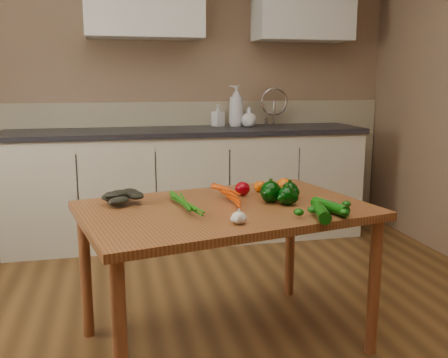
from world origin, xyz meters
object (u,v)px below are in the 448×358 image
Objects in this scene: pepper_b at (290,191)px; pepper_a at (271,192)px; soap_bottle_c at (249,117)px; soap_bottle_b at (218,115)px; table at (225,222)px; tomato_a at (242,189)px; tomato_c at (284,185)px; garlic_bulb at (239,218)px; tomato_b at (260,186)px; carrot_bunch at (215,197)px; leafy_greens at (124,195)px; zucchini_a at (330,207)px; zucchini_b at (321,212)px; pepper_c at (287,196)px; soap_bottle_a at (236,106)px.

pepper_a is at bearing -160.51° from pepper_b.
soap_bottle_b is at bearing 145.61° from soap_bottle_c.
pepper_b is (0.11, 0.04, -0.01)m from pepper_a.
pepper_b reaches higher than table.
pepper_b is 1.09× the size of tomato_a.
tomato_a is at bearing -172.89° from tomato_c.
garlic_bulb is at bearing -134.09° from pepper_b.
pepper_a is (0.24, 0.33, 0.02)m from garlic_bulb.
tomato_b reaches higher than table.
tomato_b is (0.01, 0.23, -0.02)m from pepper_a.
table is at bearing -171.95° from pepper_a.
carrot_bunch is 1.30× the size of leafy_greens.
carrot_bunch is 1.20× the size of zucchini_a.
zucchini_b is at bearing -27.92° from leafy_greens.
pepper_a is (-0.37, -1.75, -0.23)m from soap_bottle_c.
tomato_c is (0.14, 0.19, -0.01)m from pepper_a.
tomato_c is (0.03, 0.15, -0.01)m from pepper_b.
zucchini_b is at bearing -69.50° from pepper_a.
garlic_bulb and zucchini_a have the same top height.
zucchini_a is 1.05× the size of zucchini_b.
garlic_bulb is 0.64m from tomato_c.
tomato_a is 0.96× the size of tomato_c.
table is 7.80× the size of leafy_greens.
pepper_c is at bearing -110.07° from soap_bottle_c.
soap_bottle_a is at bearing 77.09° from tomato_a.
pepper_c reaches higher than zucchini_a.
tomato_a is (0.17, 0.14, 0.00)m from carrot_bunch.
soap_bottle_c is 1.80m from pepper_a.
zucchini_b is (0.35, -0.29, 0.11)m from table.
leafy_greens is (-0.46, 0.14, 0.12)m from table.
table is at bearing -124.18° from tomato_a.
carrot_bunch is at bearing 175.41° from pepper_a.
soap_bottle_c is 1.86m from carrot_bunch.
pepper_a is 1.16× the size of pepper_c.
tomato_b is at bearing 34.12° from table.
soap_bottle_c reaches higher than pepper_b.
zucchini_a is (0.09, -0.28, -0.02)m from pepper_b.
soap_bottle_a is 1.67× the size of zucchini_a.
soap_bottle_c is 1.99× the size of tomato_c.
tomato_b is at bearing 28.48° from tomato_a.
leafy_greens is at bearing 175.28° from pepper_b.
pepper_b reaches higher than tomato_c.
soap_bottle_b is at bearing 91.86° from zucchini_a.
pepper_a reaches higher than garlic_bulb.
zucchini_a is (-0.17, -1.99, -0.25)m from soap_bottle_c.
leafy_greens reaches higher than zucchini_b.
soap_bottle_c is 1.59m from tomato_c.
table is 0.47m from zucchini_b.
tomato_a is (-0.21, 0.13, -0.01)m from pepper_b.
table is 6.00× the size of carrot_bunch.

